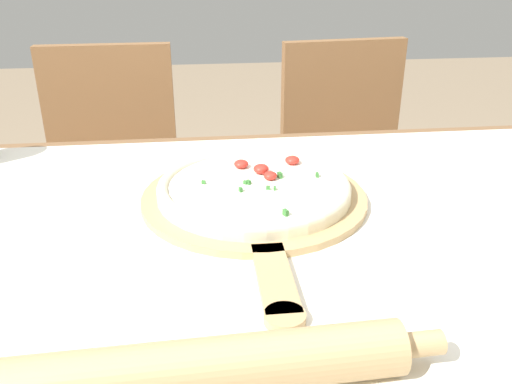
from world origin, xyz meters
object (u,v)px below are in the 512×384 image
(pizza, at_px, (254,187))
(chair_left, at_px, (113,181))
(chair_right, at_px, (348,170))
(rolling_pin, at_px, (205,367))
(pizza_peel, at_px, (255,202))

(pizza, relative_size, chair_left, 0.36)
(pizza, distance_m, chair_right, 0.81)
(rolling_pin, bearing_deg, pizza_peel, 76.93)
(rolling_pin, bearing_deg, chair_left, 102.88)
(pizza_peel, distance_m, rolling_pin, 0.41)
(chair_left, bearing_deg, pizza, -63.77)
(pizza, xyz_separation_m, chair_left, (-0.35, 0.68, -0.27))
(pizza_peel, xyz_separation_m, pizza, (0.00, 0.02, 0.02))
(pizza_peel, relative_size, rolling_pin, 1.11)
(rolling_pin, distance_m, chair_right, 1.22)
(rolling_pin, relative_size, chair_right, 0.53)
(pizza, bearing_deg, chair_right, 61.56)
(pizza, bearing_deg, chair_left, 117.01)
(rolling_pin, height_order, chair_left, chair_left)
(pizza_peel, distance_m, chair_right, 0.82)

